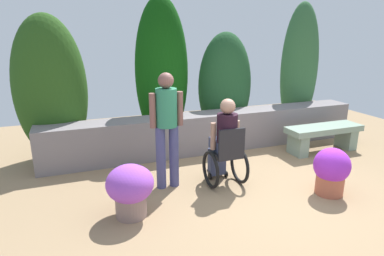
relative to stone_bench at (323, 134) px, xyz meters
name	(u,v)px	position (x,y,z in m)	size (l,w,h in m)	color
ground_plane	(267,195)	(-2.00, -1.20, -0.34)	(10.62, 10.62, 0.00)	#957957
stone_retaining_wall	(211,132)	(-2.00, 0.84, 0.03)	(6.29, 0.54, 0.74)	slate
hedge_backdrop	(178,80)	(-2.44, 1.52, 0.98)	(6.36, 0.99, 2.92)	#284F19
stone_bench	(323,134)	(0.00, 0.00, 0.00)	(1.52, 0.47, 0.51)	gray
person_in_wheelchair	(225,145)	(-2.42, -0.64, 0.28)	(0.53, 0.66, 1.33)	black
person_standing_companion	(167,123)	(-3.25, -0.43, 0.65)	(0.49, 0.30, 1.70)	#434577
flower_pot_purple_near	(130,188)	(-3.91, -1.06, 0.04)	(0.59, 0.59, 0.68)	gray
flower_pot_terracotta_by_wall	(331,170)	(-1.15, -1.45, 0.02)	(0.50, 0.50, 0.68)	#B25C44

